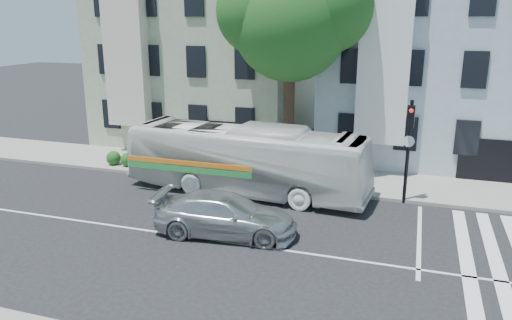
% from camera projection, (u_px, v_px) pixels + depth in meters
% --- Properties ---
extents(ground, '(120.00, 120.00, 0.00)m').
position_uv_depth(ground, '(227.00, 242.00, 17.74)').
color(ground, black).
rests_on(ground, ground).
extents(sidewalk_far, '(80.00, 4.00, 0.15)m').
position_uv_depth(sidewalk_far, '(285.00, 175.00, 25.03)').
color(sidewalk_far, gray).
rests_on(sidewalk_far, ground).
extents(building_left, '(12.00, 10.00, 11.00)m').
position_uv_depth(building_left, '(209.00, 53.00, 32.04)').
color(building_left, '#969D83').
rests_on(building_left, ground).
extents(building_right, '(12.00, 10.00, 11.00)m').
position_uv_depth(building_right, '(440.00, 59.00, 27.85)').
color(building_right, '#99ABB6').
rests_on(building_right, ground).
extents(street_tree, '(7.30, 5.90, 11.10)m').
position_uv_depth(street_tree, '(293.00, 15.00, 23.56)').
color(street_tree, '#2D2116').
rests_on(street_tree, ground).
extents(bus, '(3.54, 11.37, 3.12)m').
position_uv_depth(bus, '(246.00, 160.00, 22.40)').
color(bus, silver).
rests_on(bus, ground).
extents(sedan, '(2.65, 5.45, 1.53)m').
position_uv_depth(sedan, '(225.00, 215.00, 18.21)').
color(sedan, silver).
rests_on(sedan, ground).
extents(hedge, '(8.52, 1.09, 0.70)m').
position_uv_depth(hedge, '(186.00, 165.00, 25.28)').
color(hedge, '#316520').
rests_on(hedge, sidewalk_far).
extents(traffic_signal, '(0.47, 0.54, 4.46)m').
position_uv_depth(traffic_signal, '(409.00, 138.00, 20.65)').
color(traffic_signal, black).
rests_on(traffic_signal, ground).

